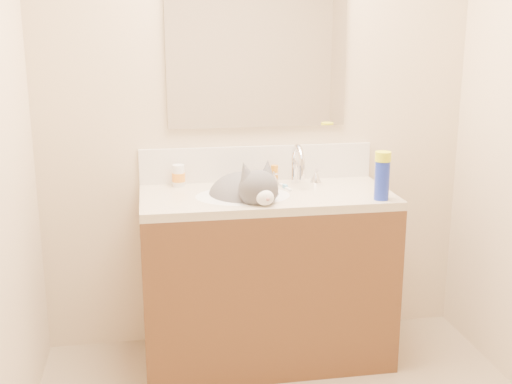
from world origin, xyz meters
name	(u,v)px	position (x,y,z in m)	size (l,w,h in m)	color
room_shell	(326,75)	(0.00, 0.00, 1.49)	(2.24, 2.54, 2.52)	beige
vanity_cabinet	(266,281)	(0.00, 0.97, 0.41)	(1.20, 0.55, 0.82)	brown
counter_slab	(267,197)	(0.00, 0.97, 0.84)	(1.20, 0.55, 0.04)	beige
basin	(243,210)	(-0.12, 0.94, 0.79)	(0.45, 0.36, 0.14)	white
faucet	(297,168)	(0.18, 1.11, 0.95)	(0.28, 0.20, 0.21)	silver
cat	(247,197)	(-0.10, 0.96, 0.85)	(0.46, 0.51, 0.36)	#4C494C
backsplash	(257,163)	(0.00, 1.24, 0.95)	(1.20, 0.02, 0.18)	silver
mirror	(257,46)	(0.00, 1.24, 1.54)	(0.90, 0.02, 0.80)	white
pill_bottle	(179,176)	(-0.41, 1.18, 0.91)	(0.06, 0.06, 0.11)	white
pill_label	(179,177)	(-0.41, 1.18, 0.91)	(0.07, 0.07, 0.04)	orange
silver_jar	(262,177)	(0.02, 1.19, 0.89)	(0.05, 0.05, 0.06)	#B7B7BC
amber_bottle	(274,174)	(0.08, 1.17, 0.91)	(0.04, 0.04, 0.09)	orange
toothbrush	(285,187)	(0.11, 1.05, 0.87)	(0.02, 0.14, 0.01)	white
toothbrush_head	(285,186)	(0.11, 1.05, 0.87)	(0.02, 0.03, 0.02)	#66B3DA
spray_can	(382,180)	(0.50, 0.77, 0.95)	(0.07, 0.07, 0.18)	#192DB3
spray_cap	(383,156)	(0.50, 0.77, 1.06)	(0.07, 0.07, 0.04)	#E2F019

